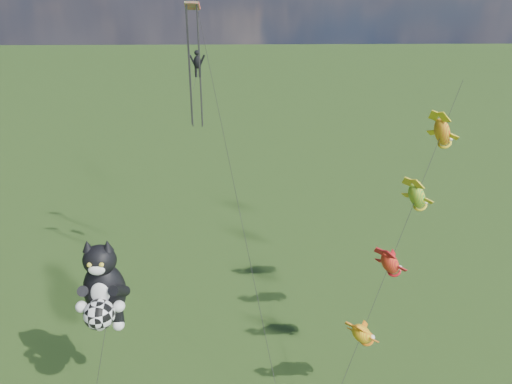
{
  "coord_description": "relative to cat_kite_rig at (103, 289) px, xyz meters",
  "views": [
    {
      "loc": [
        7.78,
        -25.05,
        24.18
      ],
      "look_at": [
        8.44,
        5.56,
        10.31
      ],
      "focal_mm": 35.0,
      "sensor_mm": 36.0,
      "label": 1
    }
  ],
  "objects": [
    {
      "name": "cat_kite_rig",
      "position": [
        0.0,
        0.0,
        0.0
      ],
      "size": [
        2.92,
        4.31,
        10.65
      ],
      "rotation": [
        0.0,
        0.0,
        -0.34
      ],
      "color": "brown",
      "rests_on": "ground"
    },
    {
      "name": "fish_windsock_rig",
      "position": [
        17.45,
        2.37,
        2.3
      ],
      "size": [
        10.23,
        12.4,
        17.67
      ],
      "rotation": [
        0.0,
        0.0,
        -0.36
      ],
      "color": "brown",
      "rests_on": "ground"
    },
    {
      "name": "ground",
      "position": [
        0.35,
        1.59,
        -7.62
      ],
      "size": [
        300.0,
        300.0,
        0.0
      ],
      "primitive_type": "plane",
      "color": "#17340D"
    },
    {
      "name": "parafoil_rig",
      "position": [
        4.95,
        11.11,
        10.69
      ],
      "size": [
        6.5,
        16.61,
        23.65
      ],
      "rotation": [
        0.0,
        0.0,
        0.43
      ],
      "color": "brown",
      "rests_on": "ground"
    }
  ]
}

